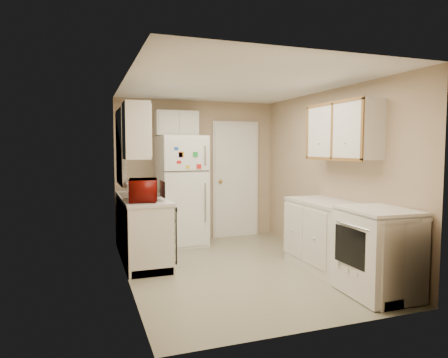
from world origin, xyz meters
name	(u,v)px	position (x,y,z in m)	size (l,w,h in m)	color
floor	(237,269)	(0.00, 0.00, 0.00)	(3.80, 3.80, 0.00)	#A9A387
ceiling	(237,84)	(0.00, 0.00, 2.40)	(3.80, 3.80, 0.00)	white
wall_left	(126,181)	(-1.40, 0.00, 1.20)	(3.80, 3.80, 0.00)	tan
wall_right	(329,176)	(1.40, 0.00, 1.20)	(3.80, 3.80, 0.00)	tan
wall_back	(197,170)	(0.00, 1.90, 1.20)	(2.80, 2.80, 0.00)	tan
wall_front	(318,194)	(0.00, -1.90, 1.20)	(2.80, 2.80, 0.00)	tan
left_counter	(142,228)	(-1.10, 0.90, 0.45)	(0.60, 1.80, 0.90)	silver
dishwasher	(171,232)	(-0.81, 0.30, 0.49)	(0.03, 0.58, 0.72)	black
sink	(141,198)	(-1.10, 1.05, 0.86)	(0.54, 0.74, 0.16)	gray
microwave	(143,190)	(-1.15, 0.40, 1.05)	(0.29, 0.52, 0.34)	maroon
soap_bottle	(135,187)	(-1.15, 1.26, 1.00)	(0.08, 0.08, 0.17)	silver
window_blinds	(121,147)	(-1.36, 1.05, 1.60)	(0.10, 0.98, 1.08)	silver
upper_cabinet_left	(136,131)	(-1.25, 0.22, 1.80)	(0.30, 0.45, 0.70)	silver
refrigerator	(181,191)	(-0.37, 1.56, 0.89)	(0.74, 0.71, 1.79)	white
cabinet_over_fridge	(176,123)	(-0.40, 1.75, 2.00)	(0.70, 0.30, 0.40)	silver
interior_door	(236,180)	(0.70, 1.86, 1.02)	(0.86, 0.06, 2.08)	white
right_counter	(345,242)	(1.10, -0.80, 0.45)	(0.60, 2.00, 0.90)	silver
stove	(378,252)	(1.08, -1.40, 0.48)	(0.64, 0.79, 0.95)	white
upper_cabinet_right	(343,131)	(1.25, -0.50, 1.80)	(0.30, 1.20, 0.70)	silver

